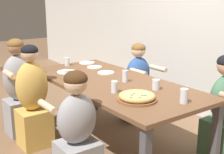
{
  "coord_description": "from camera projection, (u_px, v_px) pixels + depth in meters",
  "views": [
    {
      "loc": [
        2.67,
        -1.94,
        1.67
      ],
      "look_at": [
        0.0,
        0.0,
        0.8
      ],
      "focal_mm": 50.0,
      "sensor_mm": 36.0,
      "label": 1
    }
  ],
  "objects": [
    {
      "name": "diner_near_midleft",
      "position": [
        33.0,
        101.0,
        3.45
      ],
      "size": [
        0.51,
        0.4,
        1.16
      ],
      "rotation": [
        0.0,
        0.0,
        1.57
      ],
      "color": "gold",
      "rests_on": "ground"
    },
    {
      "name": "drinking_glass_b",
      "position": [
        67.0,
        62.0,
        4.17
      ],
      "size": [
        0.07,
        0.07,
        0.11
      ],
      "color": "silver",
      "rests_on": "dining_table"
    },
    {
      "name": "drinking_glass_f",
      "position": [
        68.0,
        75.0,
        3.53
      ],
      "size": [
        0.07,
        0.07,
        0.1
      ],
      "color": "silver",
      "rests_on": "dining_table"
    },
    {
      "name": "diner_far_midleft",
      "position": [
        138.0,
        86.0,
        4.22
      ],
      "size": [
        0.51,
        0.4,
        1.06
      ],
      "rotation": [
        0.0,
        0.0,
        -1.57
      ],
      "color": "#2D5193",
      "rests_on": "ground"
    },
    {
      "name": "drinking_glass_e",
      "position": [
        156.0,
        85.0,
        3.12
      ],
      "size": [
        0.08,
        0.08,
        0.1
      ],
      "color": "silver",
      "rests_on": "dining_table"
    },
    {
      "name": "empty_plate_a",
      "position": [
        87.0,
        63.0,
        4.33
      ],
      "size": [
        0.21,
        0.21,
        0.02
      ],
      "color": "white",
      "rests_on": "dining_table"
    },
    {
      "name": "restaurant_back_panel",
      "position": [
        207.0,
        0.0,
        4.08
      ],
      "size": [
        10.0,
        0.06,
        3.2
      ],
      "primitive_type": "cube",
      "color": "silver",
      "rests_on": "ground"
    },
    {
      "name": "drinking_glass_c",
      "position": [
        125.0,
        77.0,
        3.39
      ],
      "size": [
        0.06,
        0.06,
        0.13
      ],
      "color": "silver",
      "rests_on": "dining_table"
    },
    {
      "name": "drinking_glass_a",
      "position": [
        114.0,
        88.0,
        3.02
      ],
      "size": [
        0.07,
        0.07,
        0.11
      ],
      "color": "silver",
      "rests_on": "dining_table"
    },
    {
      "name": "empty_plate_d",
      "position": [
        95.0,
        67.0,
        4.07
      ],
      "size": [
        0.19,
        0.19,
        0.02
      ],
      "color": "white",
      "rests_on": "dining_table"
    },
    {
      "name": "diner_near_left",
      "position": [
        19.0,
        91.0,
        3.78
      ],
      "size": [
        0.51,
        0.4,
        1.18
      ],
      "rotation": [
        0.0,
        0.0,
        1.57
      ],
      "color": "#99999E",
      "rests_on": "ground"
    },
    {
      "name": "diner_far_right",
      "position": [
        223.0,
        112.0,
        3.17
      ],
      "size": [
        0.51,
        0.4,
        1.11
      ],
      "rotation": [
        0.0,
        0.0,
        -1.57
      ],
      "color": "#477556",
      "rests_on": "ground"
    },
    {
      "name": "diner_near_midright",
      "position": [
        77.0,
        136.0,
        2.69
      ],
      "size": [
        0.51,
        0.4,
        1.07
      ],
      "rotation": [
        0.0,
        0.0,
        1.57
      ],
      "color": "#99999E",
      "rests_on": "ground"
    },
    {
      "name": "empty_plate_c",
      "position": [
        106.0,
        73.0,
        3.78
      ],
      "size": [
        0.2,
        0.2,
        0.02
      ],
      "color": "white",
      "rests_on": "dining_table"
    },
    {
      "name": "pizza_board_main",
      "position": [
        137.0,
        97.0,
        2.8
      ],
      "size": [
        0.36,
        0.36,
        0.06
      ],
      "color": "brown",
      "rests_on": "dining_table"
    },
    {
      "name": "dining_table",
      "position": [
        112.0,
        87.0,
        3.44
      ],
      "size": [
        2.23,
        1.02,
        0.75
      ],
      "color": "brown",
      "rests_on": "ground"
    },
    {
      "name": "empty_plate_b",
      "position": [
        67.0,
        72.0,
        3.82
      ],
      "size": [
        0.24,
        0.24,
        0.02
      ],
      "color": "white",
      "rests_on": "dining_table"
    },
    {
      "name": "ground_plane",
      "position": [
        112.0,
        144.0,
        3.61
      ],
      "size": [
        18.0,
        18.0,
        0.0
      ],
      "primitive_type": "plane",
      "color": "brown",
      "rests_on": "ground"
    },
    {
      "name": "drinking_glass_d",
      "position": [
        184.0,
        97.0,
        2.72
      ],
      "size": [
        0.07,
        0.07,
        0.13
      ],
      "color": "silver",
      "rests_on": "dining_table"
    }
  ]
}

